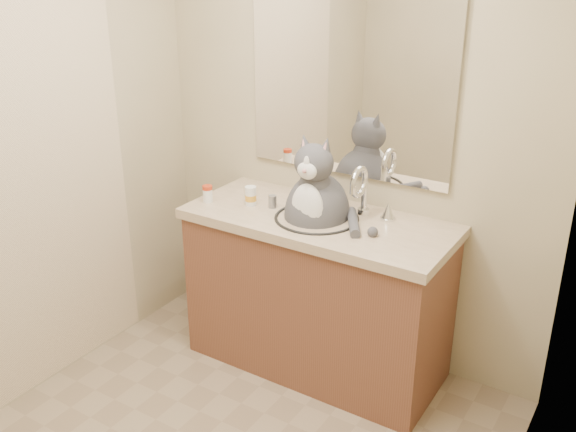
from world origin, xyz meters
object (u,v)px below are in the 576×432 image
object	(u,v)px
pill_bottle_redcap	(208,194)
pill_bottle_orange	(251,196)
grey_canister	(273,202)
cat	(316,209)

from	to	relation	value
pill_bottle_redcap	pill_bottle_orange	distance (m)	0.23
pill_bottle_orange	grey_canister	distance (m)	0.12
cat	pill_bottle_orange	bearing A→B (deg)	-178.84
cat	grey_canister	bearing A→B (deg)	177.60
pill_bottle_redcap	grey_canister	world-z (taller)	pill_bottle_redcap
grey_canister	cat	bearing A→B (deg)	3.21
pill_bottle_redcap	pill_bottle_orange	xyz separation A→B (m)	(0.22, 0.08, 0.00)
cat	pill_bottle_redcap	bearing A→B (deg)	-173.38
cat	pill_bottle_redcap	size ratio (longest dim) A/B	7.11
grey_canister	pill_bottle_redcap	bearing A→B (deg)	-161.34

